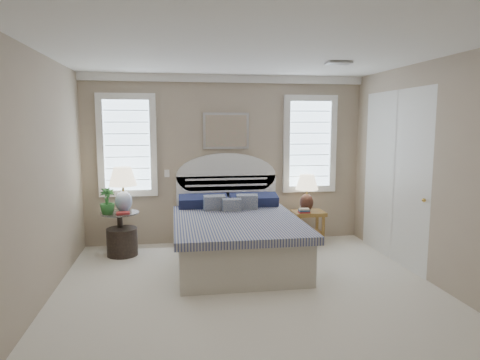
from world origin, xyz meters
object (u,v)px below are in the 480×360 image
Objects in this scene: lamp_left at (123,184)px; nightstand_right at (308,220)px; lamp_right at (307,188)px; side_table_left at (120,228)px; bed at (235,234)px; floor_pot at (122,242)px.

nightstand_right is at bearing 0.50° from lamp_left.
lamp_right is at bearing 99.85° from nightstand_right.
bed is at bearing -19.74° from side_table_left.
nightstand_right reaches higher than floor_pot.
side_table_left is at bearing -178.06° from nightstand_right.
side_table_left is at bearing 110.46° from floor_pot.
nightstand_right is (2.95, 0.10, -0.00)m from side_table_left.
floor_pot is at bearing 162.75° from bed.
nightstand_right is at bearing -80.15° from lamp_right.
lamp_right is (-0.01, 0.07, 0.51)m from nightstand_right.
lamp_left is at bearing -179.50° from nightstand_right.
bed is 3.61× the size of side_table_left.
side_table_left is (-1.65, 0.59, 0.00)m from bed.
lamp_left is at bearing -178.04° from lamp_right.
bed is at bearing -149.26° from lamp_right.
lamp_left is (0.02, 0.17, 0.84)m from floor_pot.
lamp_right is at bearing 5.19° from floor_pot.
floor_pot is at bearing -174.81° from lamp_right.
side_table_left is 2.99m from lamp_right.
lamp_left is (-2.90, -0.03, 0.65)m from nightstand_right.
lamp_left is 2.89m from lamp_right.
bed is 5.08× the size of floor_pot.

